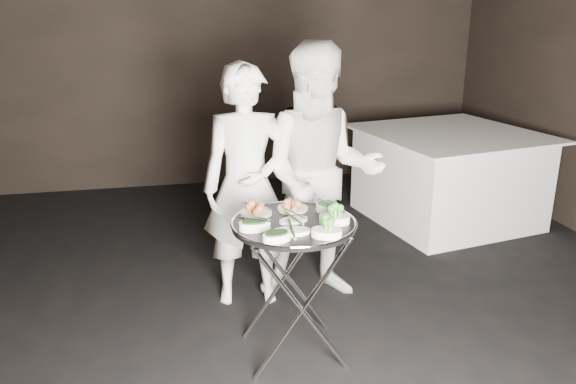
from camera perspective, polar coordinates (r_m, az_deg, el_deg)
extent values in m
cube|color=black|center=(3.50, -0.70, -15.91)|extent=(6.00, 7.00, 0.05)
cube|color=black|center=(6.41, -7.17, 14.07)|extent=(6.00, 0.05, 3.00)
cylinder|color=silver|center=(3.07, 1.44, -11.93)|extent=(0.55, 0.03, 0.81)
cylinder|color=silver|center=(3.07, 1.44, -11.93)|extent=(0.55, 0.03, 0.81)
cylinder|color=silver|center=(3.44, -0.22, -8.47)|extent=(0.55, 0.03, 0.81)
cylinder|color=silver|center=(3.44, -0.22, -8.47)|extent=(0.55, 0.03, 0.81)
cylinder|color=silver|center=(3.06, -3.70, -4.29)|extent=(0.02, 0.47, 0.02)
cylinder|color=silver|center=(3.15, 4.73, -3.61)|extent=(0.02, 0.47, 0.02)
cylinder|color=black|center=(3.08, 0.58, -3.35)|extent=(0.68, 0.68, 0.03)
torus|color=silver|center=(3.08, 0.58, -3.10)|extent=(0.69, 0.69, 0.02)
cylinder|color=beige|center=(3.20, -3.28, -2.13)|extent=(0.18, 0.18, 0.02)
cylinder|color=beige|center=(3.26, 0.49, -1.69)|extent=(0.18, 0.18, 0.02)
cylinder|color=silver|center=(3.25, 3.89, -1.55)|extent=(0.12, 0.12, 0.04)
cylinder|color=silver|center=(3.17, -3.22, -1.41)|extent=(0.14, 0.16, 0.01)
cylinder|color=silver|center=(3.26, 0.64, -0.84)|extent=(0.07, 0.20, 0.01)
cylinder|color=silver|center=(3.23, 4.07, -1.08)|extent=(0.07, 0.20, 0.01)
cylinder|color=silver|center=(2.97, -3.35, -2.79)|extent=(0.18, 0.12, 0.01)
cylinder|color=silver|center=(3.06, 4.81, -2.17)|extent=(0.12, 0.17, 0.01)
cylinder|color=silver|center=(3.07, 0.55, -2.09)|extent=(0.09, 0.19, 0.01)
imported|color=silver|center=(3.72, -4.18, 0.52)|extent=(0.63, 0.44, 1.63)
imported|color=silver|center=(3.77, 3.35, 1.74)|extent=(0.97, 0.82, 1.75)
cube|color=white|center=(5.53, 15.87, 1.44)|extent=(1.33, 1.33, 0.83)
cube|color=white|center=(5.43, 16.25, 5.75)|extent=(1.49, 1.49, 0.02)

